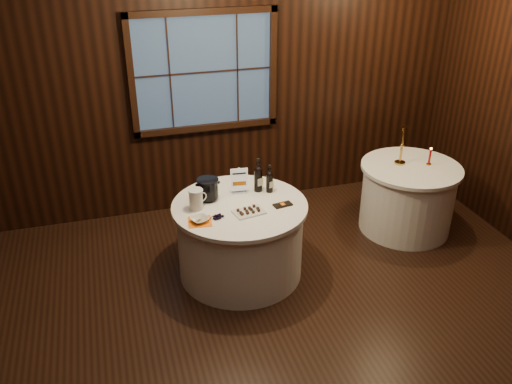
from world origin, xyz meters
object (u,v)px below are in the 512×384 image
object	(u,v)px
port_bottle_right	(270,180)
red_candle	(430,158)
brass_candlestick	(401,151)
chocolate_box	(283,205)
sign_stand	(239,184)
chocolate_plate	(249,211)
ice_bucket	(208,189)
cracker_bowl	(200,220)
side_table	(407,197)
glass_pitcher	(196,199)
main_table	(240,239)
grape_bunch	(218,217)
port_bottle_left	(258,177)

from	to	relation	value
port_bottle_right	red_candle	size ratio (longest dim) A/B	1.41
brass_candlestick	chocolate_box	bearing A→B (deg)	-160.81
sign_stand	red_candle	xyz separation A→B (m)	(2.13, 0.05, -0.01)
sign_stand	chocolate_plate	xyz separation A→B (m)	(-0.02, -0.41, -0.08)
ice_bucket	cracker_bowl	xyz separation A→B (m)	(-0.16, -0.39, -0.09)
port_bottle_right	chocolate_plate	size ratio (longest dim) A/B	0.93
side_table	glass_pitcher	bearing A→B (deg)	-173.59
side_table	port_bottle_right	xyz separation A→B (m)	(-1.65, -0.13, 0.51)
side_table	red_candle	world-z (taller)	red_candle
red_candle	ice_bucket	bearing A→B (deg)	-177.64
glass_pitcher	ice_bucket	bearing A→B (deg)	27.72
side_table	chocolate_box	size ratio (longest dim) A/B	6.16
chocolate_plate	cracker_bowl	bearing A→B (deg)	-176.29
main_table	brass_candlestick	world-z (taller)	brass_candlestick
chocolate_box	grape_bunch	distance (m)	0.64
sign_stand	side_table	bearing A→B (deg)	8.48
main_table	port_bottle_left	distance (m)	0.62
main_table	port_bottle_right	world-z (taller)	port_bottle_right
chocolate_plate	brass_candlestick	world-z (taller)	brass_candlestick
side_table	sign_stand	xyz separation A→B (m)	(-1.94, -0.07, 0.47)
port_bottle_left	cracker_bowl	size ratio (longest dim) A/B	2.24
grape_bunch	port_bottle_left	bearing A→B (deg)	40.29
side_table	grape_bunch	xyz separation A→B (m)	(-2.25, -0.51, 0.40)
chocolate_plate	side_table	bearing A→B (deg)	13.78
main_table	brass_candlestick	xyz separation A→B (m)	(1.91, 0.40, 0.53)
chocolate_plate	chocolate_box	distance (m)	0.34
glass_pitcher	cracker_bowl	distance (m)	0.25
cracker_bowl	ice_bucket	bearing A→B (deg)	67.66
chocolate_plate	red_candle	distance (m)	2.20
ice_bucket	grape_bunch	world-z (taller)	ice_bucket
glass_pitcher	red_candle	distance (m)	2.61
main_table	cracker_bowl	size ratio (longest dim) A/B	8.33
port_bottle_left	chocolate_plate	world-z (taller)	port_bottle_left
ice_bucket	glass_pitcher	bearing A→B (deg)	-133.76
main_table	grape_bunch	distance (m)	0.52
chocolate_box	cracker_bowl	world-z (taller)	cracker_bowl
chocolate_box	red_candle	distance (m)	1.86
port_bottle_right	cracker_bowl	size ratio (longest dim) A/B	1.85
side_table	chocolate_plate	bearing A→B (deg)	-166.22
port_bottle_left	cracker_bowl	bearing A→B (deg)	-162.39
side_table	grape_bunch	bearing A→B (deg)	-167.36
side_table	chocolate_plate	xyz separation A→B (m)	(-1.96, -0.48, 0.40)
main_table	chocolate_plate	world-z (taller)	chocolate_plate
port_bottle_right	glass_pitcher	distance (m)	0.76
ice_bucket	red_candle	size ratio (longest dim) A/B	1.05
port_bottle_left	glass_pitcher	xyz separation A→B (m)	(-0.65, -0.19, -0.05)
chocolate_plate	glass_pitcher	bearing A→B (deg)	154.51
sign_stand	cracker_bowl	world-z (taller)	sign_stand
main_table	red_candle	world-z (taller)	red_candle
port_bottle_left	grape_bunch	size ratio (longest dim) A/B	2.05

